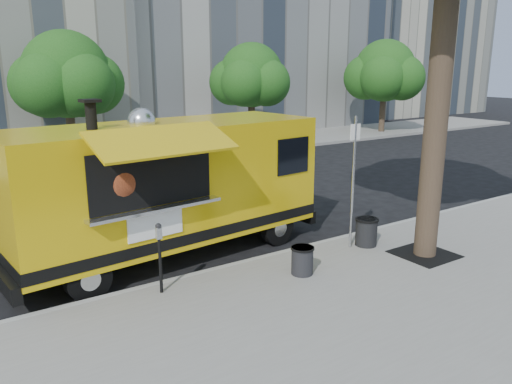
% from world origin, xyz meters
% --- Properties ---
extents(ground, '(120.00, 120.00, 0.00)m').
position_xyz_m(ground, '(0.00, 0.00, 0.00)').
color(ground, black).
rests_on(ground, ground).
extents(sidewalk, '(60.00, 6.00, 0.15)m').
position_xyz_m(sidewalk, '(0.00, -4.00, 0.07)').
color(sidewalk, gray).
rests_on(sidewalk, ground).
extents(curb, '(60.00, 0.14, 0.16)m').
position_xyz_m(curb, '(0.00, -0.93, 0.07)').
color(curb, '#999993').
rests_on(curb, ground).
extents(far_sidewalk, '(60.00, 5.00, 0.15)m').
position_xyz_m(far_sidewalk, '(0.00, 13.50, 0.07)').
color(far_sidewalk, gray).
rests_on(far_sidewalk, ground).
extents(building_right, '(16.00, 12.00, 16.00)m').
position_xyz_m(building_right, '(30.00, 24.00, 8.00)').
color(building_right, '#B7B199').
rests_on(building_right, ground).
extents(tree_well, '(1.20, 1.20, 0.02)m').
position_xyz_m(tree_well, '(2.60, -2.80, 0.15)').
color(tree_well, black).
rests_on(tree_well, sidewalk).
extents(far_tree_b, '(3.60, 3.60, 5.50)m').
position_xyz_m(far_tree_b, '(-1.00, 12.70, 3.83)').
color(far_tree_b, '#33261C').
rests_on(far_tree_b, far_sidewalk).
extents(far_tree_c, '(3.24, 3.24, 5.21)m').
position_xyz_m(far_tree_c, '(8.00, 12.40, 3.72)').
color(far_tree_c, '#33261C').
rests_on(far_tree_c, far_sidewalk).
extents(far_tree_d, '(3.78, 3.78, 5.64)m').
position_xyz_m(far_tree_d, '(18.00, 12.60, 3.89)').
color(far_tree_d, '#33261C').
rests_on(far_tree_d, far_sidewalk).
extents(sign_post, '(0.28, 0.06, 3.00)m').
position_xyz_m(sign_post, '(1.55, -1.55, 1.85)').
color(sign_post, silver).
rests_on(sign_post, sidewalk).
extents(parking_meter, '(0.11, 0.11, 1.33)m').
position_xyz_m(parking_meter, '(-3.00, -1.35, 0.98)').
color(parking_meter, black).
rests_on(parking_meter, sidewalk).
extents(food_truck, '(7.37, 3.87, 3.55)m').
position_xyz_m(food_truck, '(-1.99, 0.57, 1.67)').
color(food_truck, gold).
rests_on(food_truck, ground).
extents(trash_bin_left, '(0.47, 0.47, 0.57)m').
position_xyz_m(trash_bin_left, '(-0.32, -2.13, 0.45)').
color(trash_bin_left, black).
rests_on(trash_bin_left, sidewalk).
extents(trash_bin_right, '(0.54, 0.54, 0.64)m').
position_xyz_m(trash_bin_right, '(1.95, -1.66, 0.49)').
color(trash_bin_right, black).
rests_on(trash_bin_right, sidewalk).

